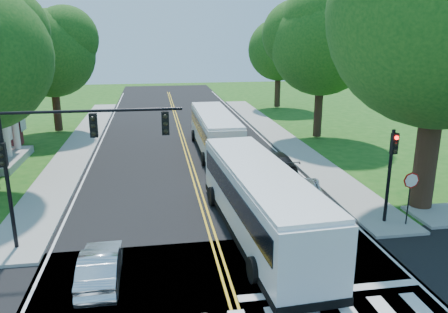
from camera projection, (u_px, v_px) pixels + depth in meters
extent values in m
cube|color=black|center=(190.00, 163.00, 30.32)|extent=(14.00, 96.00, 0.01)
cube|color=gold|center=(186.00, 149.00, 34.12)|extent=(0.36, 70.00, 0.01)
cube|color=silver|center=(96.00, 152.00, 33.07)|extent=(0.12, 70.00, 0.01)
cube|color=silver|center=(270.00, 145.00, 35.17)|extent=(0.12, 70.00, 0.01)
cube|color=silver|center=(330.00, 290.00, 15.28)|extent=(6.60, 0.40, 0.01)
cube|color=gray|center=(82.00, 143.00, 35.68)|extent=(2.60, 40.00, 0.15)
cube|color=gray|center=(278.00, 136.00, 38.24)|extent=(2.60, 40.00, 0.15)
cylinder|color=black|center=(427.00, 149.00, 21.67)|extent=(1.10, 1.10, 6.00)
sphere|color=#33651D|center=(445.00, 11.00, 19.91)|extent=(10.80, 10.80, 10.80)
cylinder|color=black|center=(57.00, 107.00, 39.40)|extent=(0.70, 0.70, 4.40)
sphere|color=#33651D|center=(51.00, 54.00, 38.13)|extent=(7.60, 7.60, 7.60)
cylinder|color=black|center=(318.00, 107.00, 37.08)|extent=(0.70, 0.70, 5.00)
sphere|color=#33651D|center=(322.00, 44.00, 35.67)|extent=(8.40, 8.40, 8.40)
cylinder|color=black|center=(278.00, 88.00, 52.52)|extent=(0.70, 0.70, 4.40)
sphere|color=#33651D|center=(279.00, 50.00, 51.30)|extent=(7.20, 7.20, 7.20)
cube|color=silver|center=(1.00, 100.00, 29.12)|extent=(1.40, 6.00, 0.45)
cube|color=gray|center=(9.00, 160.00, 30.24)|extent=(1.80, 6.00, 0.50)
cylinder|color=silver|center=(6.00, 134.00, 29.74)|extent=(0.50, 0.50, 4.20)
cylinder|color=silver|center=(15.00, 127.00, 31.83)|extent=(0.50, 0.50, 4.20)
cylinder|color=black|center=(9.00, 195.00, 17.47)|extent=(0.16, 0.16, 4.60)
cube|color=black|center=(2.00, 155.00, 16.87)|extent=(0.30, 0.22, 0.95)
sphere|color=black|center=(0.00, 148.00, 16.65)|extent=(0.18, 0.18, 0.18)
cylinder|color=black|center=(93.00, 111.00, 17.12)|extent=(7.00, 0.12, 0.12)
cube|color=black|center=(94.00, 125.00, 17.12)|extent=(0.30, 0.22, 0.95)
cube|color=black|center=(165.00, 123.00, 17.55)|extent=(0.30, 0.22, 0.95)
cylinder|color=black|center=(389.00, 177.00, 20.03)|extent=(0.16, 0.16, 4.40)
cube|color=black|center=(394.00, 144.00, 19.45)|extent=(0.30, 0.22, 0.95)
sphere|color=#FF0A05|center=(397.00, 138.00, 19.24)|extent=(0.18, 0.18, 0.18)
cylinder|color=black|center=(408.00, 202.00, 19.97)|extent=(0.06, 0.06, 2.20)
cylinder|color=#A50A07|center=(411.00, 180.00, 19.66)|extent=(0.76, 0.04, 0.76)
cube|color=silver|center=(260.00, 202.00, 19.07)|extent=(3.30, 12.08, 2.78)
cube|color=black|center=(260.00, 191.00, 18.93)|extent=(3.32, 11.25, 0.96)
cube|color=black|center=(228.00, 158.00, 24.63)|extent=(2.48, 0.25, 1.62)
cube|color=orange|center=(228.00, 142.00, 24.38)|extent=(1.72, 0.20, 0.32)
cube|color=black|center=(259.00, 228.00, 19.40)|extent=(3.36, 12.19, 0.30)
cube|color=silver|center=(260.00, 170.00, 18.67)|extent=(3.23, 11.72, 0.22)
cylinder|color=black|center=(261.00, 192.00, 23.35)|extent=(0.38, 0.99, 0.97)
cylinder|color=black|center=(213.00, 196.00, 22.79)|extent=(0.38, 0.99, 0.97)
cylinder|color=black|center=(322.00, 262.00, 16.21)|extent=(0.38, 0.99, 0.97)
cylinder|color=black|center=(254.00, 270.00, 15.66)|extent=(0.38, 0.99, 0.97)
cube|color=silver|center=(215.00, 132.00, 32.89)|extent=(2.47, 11.40, 2.66)
cube|color=black|center=(215.00, 126.00, 32.76)|extent=(2.54, 10.61, 0.92)
cube|color=black|center=(206.00, 115.00, 38.26)|extent=(2.37, 0.10, 1.55)
cube|color=orange|center=(205.00, 105.00, 38.03)|extent=(1.64, 0.10, 0.31)
cube|color=black|center=(215.00, 148.00, 33.21)|extent=(2.52, 11.50, 0.29)
cube|color=silver|center=(215.00, 114.00, 32.52)|extent=(2.42, 11.06, 0.21)
cylinder|color=black|center=(223.00, 134.00, 36.95)|extent=(0.31, 0.93, 0.93)
cylinder|color=black|center=(194.00, 135.00, 36.56)|extent=(0.31, 0.93, 0.93)
cylinder|color=black|center=(240.00, 157.00, 30.06)|extent=(0.31, 0.93, 0.93)
cylinder|color=black|center=(204.00, 159.00, 29.67)|extent=(0.31, 0.93, 0.93)
imported|color=silver|center=(101.00, 266.00, 15.62)|extent=(1.38, 3.88, 1.27)
imported|color=silver|center=(303.00, 189.00, 23.42)|extent=(2.97, 4.68, 1.20)
imported|color=black|center=(274.00, 162.00, 28.09)|extent=(2.19, 4.83, 1.37)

